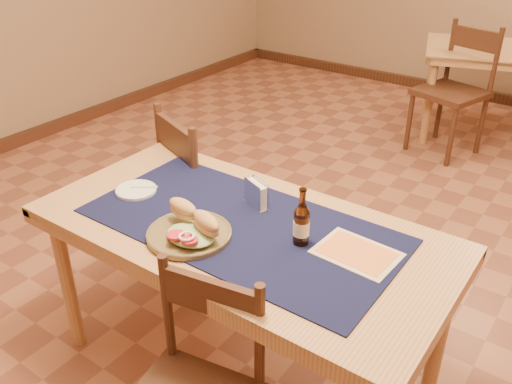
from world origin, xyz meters
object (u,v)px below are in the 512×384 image
Objects in this scene: main_table at (241,244)px; napkin_holder at (256,194)px; chair_main_far at (207,192)px; beer_bottle at (301,223)px; sandwich_plate at (191,230)px.

main_table is 12.17× the size of napkin_holder.
chair_main_far is 4.32× the size of beer_bottle.
main_table is 1.69× the size of chair_main_far.
main_table is 0.30m from beer_bottle.
chair_main_far is 7.21× the size of napkin_holder.
sandwich_plate is at bearing -100.46° from napkin_holder.
beer_bottle is at bearing 6.09° from main_table.
chair_main_far is at bearing 126.93° from sandwich_plate.
main_table is 5.12× the size of sandwich_plate.
chair_main_far reaches higher than napkin_holder.
napkin_holder is (-0.28, 0.12, -0.03)m from beer_bottle.
beer_bottle is (0.25, 0.03, 0.17)m from main_table.
sandwich_plate is (0.49, -0.65, 0.30)m from chair_main_far.
beer_bottle reaches higher than main_table.
main_table is at bearing -173.91° from beer_bottle.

